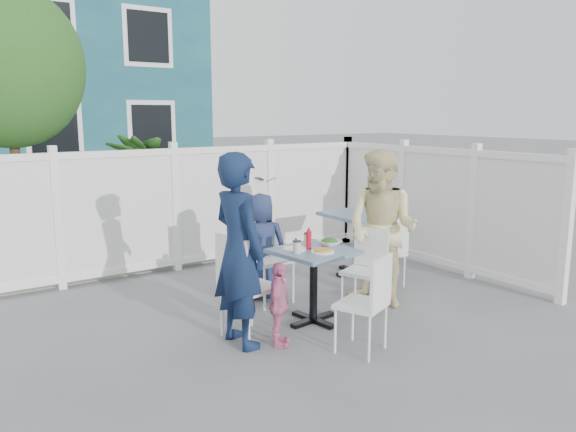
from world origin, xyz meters
TOP-DOWN VIEW (x-y plane):
  - ground at (0.00, 0.00)m, footprint 80.00×80.00m
  - near_sidewalk at (0.00, 3.80)m, footprint 24.00×2.60m
  - street at (0.00, 7.50)m, footprint 24.00×5.00m
  - far_sidewalk at (0.00, 10.60)m, footprint 24.00×1.60m
  - fence_back at (0.10, 2.40)m, footprint 5.86×0.08m
  - fence_right at (3.00, 0.60)m, footprint 0.08×3.66m
  - tree at (-1.60, 3.30)m, footprint 1.80×1.62m
  - potted_shrub_a at (-0.03, 3.10)m, footprint 1.40×1.40m
  - potted_shrub_b at (1.26, 3.00)m, footprint 1.54×1.66m
  - main_table at (0.46, -0.12)m, footprint 0.78×0.78m
  - spare_table at (1.94, 0.94)m, footprint 0.75×0.75m
  - chair_left at (-0.33, -0.10)m, footprint 0.50×0.51m
  - chair_right at (1.15, -0.12)m, footprint 0.50×0.50m
  - chair_back at (0.41, 0.71)m, footprint 0.48×0.46m
  - chair_near at (0.41, -0.97)m, footprint 0.51×0.50m
  - chair_spare at (1.88, 0.30)m, footprint 0.48×0.47m
  - man at (-0.40, -0.17)m, footprint 0.44×0.65m
  - woman at (1.38, -0.09)m, footprint 0.84×0.96m
  - boy at (0.43, 0.82)m, footprint 0.68×0.57m
  - toddler at (-0.14, -0.41)m, footprint 0.43×0.46m
  - plate_main at (0.46, -0.25)m, footprint 0.22×0.22m
  - plate_side at (0.30, -0.01)m, footprint 0.23×0.23m
  - salad_bowl at (0.69, -0.07)m, footprint 0.22×0.22m
  - coffee_cup_a at (0.24, -0.14)m, footprint 0.07×0.07m
  - coffee_cup_b at (0.53, 0.08)m, footprint 0.07×0.07m
  - ketchup_bottle at (0.44, -0.06)m, footprint 0.05×0.05m
  - salt_shaker at (0.39, 0.13)m, footprint 0.03×0.03m
  - pepper_shaker at (0.42, 0.14)m, footprint 0.03×0.03m

SIDE VIEW (x-z plane):
  - ground at x=0.00m, z-range 0.00..0.00m
  - street at x=0.00m, z-range 0.00..0.01m
  - near_sidewalk at x=0.00m, z-range 0.00..0.01m
  - far_sidewalk at x=0.00m, z-range 0.00..0.01m
  - toddler at x=-0.14m, z-range 0.00..0.76m
  - chair_spare at x=1.88m, z-range 0.07..0.90m
  - chair_right at x=1.15m, z-range 0.07..0.92m
  - chair_near at x=0.41m, z-range 0.07..0.93m
  - chair_left at x=-0.33m, z-range 0.08..1.05m
  - main_table at x=0.46m, z-range 0.20..0.94m
  - chair_back at x=0.41m, z-range 0.08..1.07m
  - boy at x=0.43m, z-range 0.00..1.18m
  - spare_table at x=1.94m, z-range 0.22..1.01m
  - plate_main at x=0.46m, z-range 0.73..0.75m
  - plate_side at x=0.30m, z-range 0.73..0.75m
  - salad_bowl at x=0.69m, z-range 0.73..0.79m
  - potted_shrub_b at x=1.26m, z-range 0.00..1.53m
  - pepper_shaker at x=0.42m, z-range 0.73..0.80m
  - salt_shaker at x=0.39m, z-range 0.73..0.81m
  - fence_right at x=3.00m, z-range -0.02..1.58m
  - fence_back at x=0.10m, z-range -0.02..1.58m
  - coffee_cup_a at x=0.24m, z-range 0.73..0.85m
  - coffee_cup_b at x=0.53m, z-range 0.73..0.85m
  - ketchup_bottle at x=0.44m, z-range 0.73..0.91m
  - woman at x=1.38m, z-range 0.00..1.67m
  - man at x=-0.40m, z-range 0.00..1.72m
  - potted_shrub_a at x=-0.03m, z-range 0.00..1.77m
  - tree at x=-1.60m, z-range 0.80..4.39m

